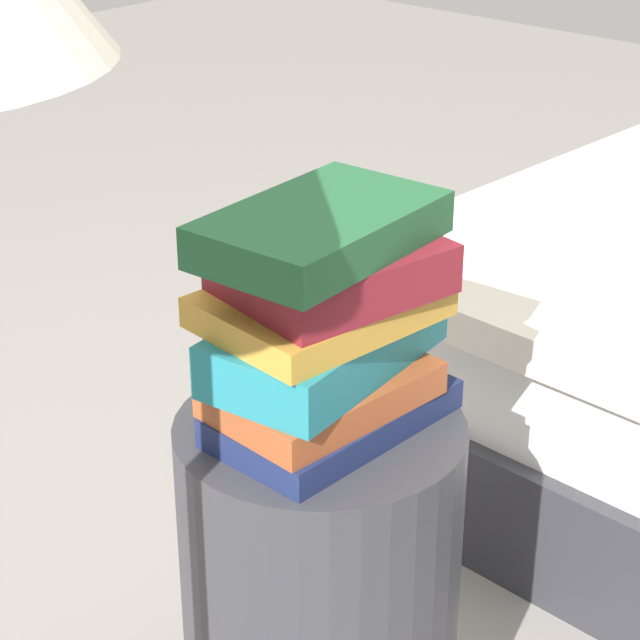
{
  "coord_description": "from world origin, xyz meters",
  "views": [
    {
      "loc": [
        0.9,
        0.8,
        1.24
      ],
      "look_at": [
        0.0,
        0.0,
        0.65
      ],
      "focal_mm": 68.02,
      "sensor_mm": 36.0,
      "label": 1
    }
  ],
  "objects_px": {
    "side_table": "(320,602)",
    "book_forest": "(321,229)",
    "book_ochre": "(324,306)",
    "book_maroon": "(332,267)",
    "book_teal": "(328,343)",
    "book_rust": "(322,389)",
    "book_navy": "(333,413)"
  },
  "relations": [
    {
      "from": "side_table",
      "to": "book_ochre",
      "type": "relative_size",
      "value": 2.06
    },
    {
      "from": "book_navy",
      "to": "book_teal",
      "type": "xyz_separation_m",
      "value": [
        0.0,
        -0.01,
        0.09
      ]
    },
    {
      "from": "book_teal",
      "to": "book_maroon",
      "type": "xyz_separation_m",
      "value": [
        -0.0,
        0.0,
        0.09
      ]
    },
    {
      "from": "book_navy",
      "to": "book_ochre",
      "type": "distance_m",
      "value": 0.14
    },
    {
      "from": "book_teal",
      "to": "book_maroon",
      "type": "distance_m",
      "value": 0.09
    },
    {
      "from": "book_rust",
      "to": "book_teal",
      "type": "height_order",
      "value": "book_teal"
    },
    {
      "from": "side_table",
      "to": "book_forest",
      "type": "xyz_separation_m",
      "value": [
        0.01,
        0.01,
        0.51
      ]
    },
    {
      "from": "side_table",
      "to": "book_navy",
      "type": "height_order",
      "value": "book_navy"
    },
    {
      "from": "book_ochre",
      "to": "book_maroon",
      "type": "relative_size",
      "value": 1.13
    },
    {
      "from": "side_table",
      "to": "book_rust",
      "type": "xyz_separation_m",
      "value": [
        0.01,
        0.01,
        0.31
      ]
    },
    {
      "from": "side_table",
      "to": "book_rust",
      "type": "relative_size",
      "value": 2.09
    },
    {
      "from": "book_ochre",
      "to": "book_maroon",
      "type": "xyz_separation_m",
      "value": [
        -0.01,
        0.0,
        0.04
      ]
    },
    {
      "from": "side_table",
      "to": "book_forest",
      "type": "bearing_deg",
      "value": 45.21
    },
    {
      "from": "book_maroon",
      "to": "book_ochre",
      "type": "bearing_deg",
      "value": -6.51
    },
    {
      "from": "book_navy",
      "to": "book_ochre",
      "type": "xyz_separation_m",
      "value": [
        0.01,
        -0.01,
        0.14
      ]
    },
    {
      "from": "book_teal",
      "to": "book_ochre",
      "type": "xyz_separation_m",
      "value": [
        0.01,
        0.0,
        0.05
      ]
    },
    {
      "from": "book_maroon",
      "to": "side_table",
      "type": "bearing_deg",
      "value": -24.04
    },
    {
      "from": "book_navy",
      "to": "book_forest",
      "type": "bearing_deg",
      "value": -7.97
    },
    {
      "from": "book_ochre",
      "to": "side_table",
      "type": "bearing_deg",
      "value": -61.65
    },
    {
      "from": "side_table",
      "to": "book_navy",
      "type": "bearing_deg",
      "value": 127.8
    },
    {
      "from": "book_navy",
      "to": "book_maroon",
      "type": "distance_m",
      "value": 0.18
    },
    {
      "from": "book_navy",
      "to": "book_rust",
      "type": "xyz_separation_m",
      "value": [
        0.02,
        -0.0,
        0.04
      ]
    },
    {
      "from": "book_ochre",
      "to": "book_maroon",
      "type": "height_order",
      "value": "book_maroon"
    },
    {
      "from": "side_table",
      "to": "book_maroon",
      "type": "relative_size",
      "value": 2.32
    },
    {
      "from": "book_navy",
      "to": "book_teal",
      "type": "height_order",
      "value": "book_teal"
    },
    {
      "from": "book_forest",
      "to": "book_rust",
      "type": "bearing_deg",
      "value": 169.55
    },
    {
      "from": "book_rust",
      "to": "book_navy",
      "type": "bearing_deg",
      "value": 174.08
    },
    {
      "from": "book_teal",
      "to": "book_ochre",
      "type": "bearing_deg",
      "value": -1.36
    },
    {
      "from": "book_forest",
      "to": "side_table",
      "type": "bearing_deg",
      "value": -138.7
    },
    {
      "from": "book_rust",
      "to": "book_ochre",
      "type": "distance_m",
      "value": 0.1
    },
    {
      "from": "book_forest",
      "to": "book_navy",
      "type": "bearing_deg",
      "value": 166.56
    },
    {
      "from": "book_ochre",
      "to": "book_forest",
      "type": "relative_size",
      "value": 0.93
    }
  ]
}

